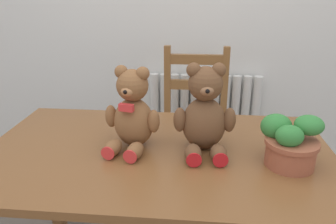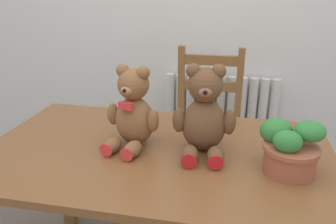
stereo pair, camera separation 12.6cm
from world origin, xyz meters
TOP-DOWN VIEW (x-y plane):
  - radiator at (0.20, 1.49)m, footprint 0.79×0.10m
  - dining_table at (0.00, 0.40)m, footprint 1.36×0.81m
  - wooden_chair_behind at (0.14, 1.12)m, footprint 0.40×0.42m
  - teddy_bear_left at (-0.10, 0.43)m, footprint 0.23×0.25m
  - teddy_bear_right at (0.18, 0.43)m, footprint 0.24×0.24m
  - potted_plant at (0.48, 0.34)m, footprint 0.21×0.19m

SIDE VIEW (x-z plane):
  - radiator at x=0.20m, z-range -0.03..0.74m
  - wooden_chair_behind at x=0.14m, z-range -0.02..0.99m
  - dining_table at x=0.00m, z-range 0.27..1.02m
  - potted_plant at x=0.48m, z-range 0.74..0.93m
  - teddy_bear_left at x=-0.10m, z-range 0.73..1.05m
  - teddy_bear_right at x=0.18m, z-range 0.72..1.07m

